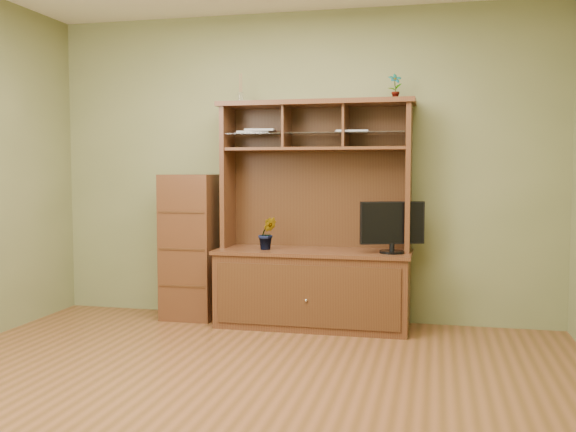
% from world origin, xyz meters
% --- Properties ---
extents(room, '(4.54, 4.04, 2.74)m').
position_xyz_m(room, '(0.00, 0.00, 1.35)').
color(room, brown).
rests_on(room, ground).
extents(media_hutch, '(1.66, 0.61, 1.90)m').
position_xyz_m(media_hutch, '(0.18, 1.73, 0.52)').
color(media_hutch, '#462214').
rests_on(media_hutch, room).
extents(monitor, '(0.51, 0.23, 0.42)m').
position_xyz_m(monitor, '(0.84, 1.65, 0.87)').
color(monitor, black).
rests_on(monitor, media_hutch).
extents(orchid_plant, '(0.18, 0.16, 0.28)m').
position_xyz_m(orchid_plant, '(-0.20, 1.65, 0.79)').
color(orchid_plant, '#376121').
rests_on(orchid_plant, media_hutch).
extents(top_plant, '(0.13, 0.10, 0.21)m').
position_xyz_m(top_plant, '(0.84, 1.80, 2.01)').
color(top_plant, '#336B25').
rests_on(top_plant, media_hutch).
extents(reed_diffuser, '(0.05, 0.05, 0.25)m').
position_xyz_m(reed_diffuser, '(-0.48, 1.80, 2.00)').
color(reed_diffuser, silver).
rests_on(reed_diffuser, media_hutch).
extents(magazines, '(1.17, 0.27, 0.04)m').
position_xyz_m(magazines, '(-0.08, 1.80, 1.65)').
color(magazines, '#ADADB2').
rests_on(magazines, media_hutch).
extents(side_cabinet, '(0.46, 0.42, 1.28)m').
position_xyz_m(side_cabinet, '(-0.94, 1.77, 0.64)').
color(side_cabinet, '#462214').
rests_on(side_cabinet, room).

